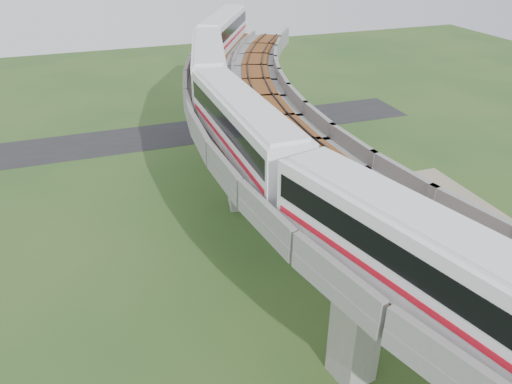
# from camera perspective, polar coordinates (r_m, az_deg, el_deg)

# --- Properties ---
(ground) EXTENTS (160.00, 160.00, 0.00)m
(ground) POSITION_cam_1_polar(r_m,az_deg,el_deg) (38.10, 1.76, -9.23)
(ground) COLOR #274C1E
(ground) RESTS_ON ground
(dirt_lot) EXTENTS (18.00, 26.00, 0.04)m
(dirt_lot) POSITION_cam_1_polar(r_m,az_deg,el_deg) (43.03, 20.56, -6.34)
(dirt_lot) COLOR #7F745C
(dirt_lot) RESTS_ON ground
(asphalt_road) EXTENTS (60.00, 8.00, 0.03)m
(asphalt_road) POSITION_cam_1_polar(r_m,az_deg,el_deg) (63.46, -8.12, 6.74)
(asphalt_road) COLOR #232326
(asphalt_road) RESTS_ON ground
(viaduct) EXTENTS (19.58, 73.98, 11.40)m
(viaduct) POSITION_cam_1_polar(r_m,az_deg,el_deg) (34.80, 7.91, 4.04)
(viaduct) COLOR #99968E
(viaduct) RESTS_ON ground
(metro_train) EXTENTS (13.63, 60.98, 3.64)m
(metro_train) POSITION_cam_1_polar(r_m,az_deg,el_deg) (37.84, -0.47, 11.63)
(metro_train) COLOR white
(metro_train) RESTS_ON ground
(fence) EXTENTS (3.87, 38.73, 1.50)m
(fence) POSITION_cam_1_polar(r_m,az_deg,el_deg) (41.59, 14.47, -5.36)
(fence) COLOR #2D382D
(fence) RESTS_ON ground
(tree_0) EXTENTS (2.91, 2.91, 3.78)m
(tree_0) POSITION_cam_1_polar(r_m,az_deg,el_deg) (60.29, 4.10, 8.35)
(tree_0) COLOR #382314
(tree_0) RESTS_ON ground
(tree_1) EXTENTS (2.23, 2.23, 2.81)m
(tree_1) POSITION_cam_1_polar(r_m,az_deg,el_deg) (53.76, 3.74, 4.98)
(tree_1) COLOR #382314
(tree_1) RESTS_ON ground
(tree_2) EXTENTS (2.00, 2.00, 2.38)m
(tree_2) POSITION_cam_1_polar(r_m,az_deg,el_deg) (49.68, 5.55, 2.39)
(tree_2) COLOR #382314
(tree_2) RESTS_ON ground
(tree_3) EXTENTS (3.00, 3.00, 3.57)m
(tree_3) POSITION_cam_1_polar(r_m,az_deg,el_deg) (45.85, 5.74, 1.10)
(tree_3) COLOR #382314
(tree_3) RESTS_ON ground
(tree_4) EXTENTS (2.84, 2.84, 3.42)m
(tree_4) POSITION_cam_1_polar(r_m,az_deg,el_deg) (40.21, 10.49, -3.67)
(tree_4) COLOR #382314
(tree_4) RESTS_ON ground
(tree_5) EXTENTS (3.05, 3.05, 3.47)m
(tree_5) POSITION_cam_1_polar(r_m,az_deg,el_deg) (36.64, 15.49, -7.96)
(tree_5) COLOR #382314
(tree_5) RESTS_ON ground
(tree_6) EXTENTS (2.83, 2.83, 3.64)m
(tree_6) POSITION_cam_1_polar(r_m,az_deg,el_deg) (33.01, 21.39, -13.19)
(tree_6) COLOR #382314
(tree_6) RESTS_ON ground
(car_red) EXTENTS (2.99, 3.16, 1.06)m
(car_red) POSITION_cam_1_polar(r_m,az_deg,el_deg) (44.49, 26.01, -5.49)
(car_red) COLOR maroon
(car_red) RESTS_ON dirt_lot
(car_dark) EXTENTS (3.81, 2.60, 1.02)m
(car_dark) POSITION_cam_1_polar(r_m,az_deg,el_deg) (48.06, 12.08, -0.41)
(car_dark) COLOR black
(car_dark) RESTS_ON dirt_lot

